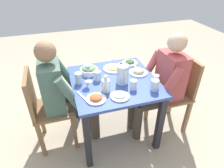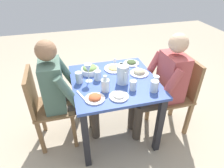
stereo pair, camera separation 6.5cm
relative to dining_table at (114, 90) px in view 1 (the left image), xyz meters
The scene contains 23 objects.
ground_plane 0.60m from the dining_table, ahead, with size 8.00×8.00×0.00m, color tan.
dining_table is the anchor object (origin of this frame).
chair_near 0.73m from the dining_table, 94.53° to the right, with size 0.40×0.40×0.90m.
chair_far 0.73m from the dining_table, 83.14° to the left, with size 0.40×0.40×0.90m.
diner_near 0.52m from the dining_table, 96.32° to the right, with size 0.48×0.53×1.19m.
diner_far 0.52m from the dining_table, 80.44° to the left, with size 0.48×0.53×1.19m.
water_pitcher 0.24m from the dining_table, 45.39° to the left, with size 0.16×0.12×0.19m.
salad_bowl 0.34m from the dining_table, 134.66° to the right, with size 0.19×0.19×0.09m.
plate_fries 0.27m from the dining_table, 163.99° to the left, with size 0.23×0.23×0.04m.
plate_rice_curry 0.39m from the dining_table, 43.16° to the right, with size 0.18×0.18×0.05m.
plate_yoghurt 0.32m from the dining_table, ahead, with size 0.17×0.17×0.04m.
plate_beans 0.33m from the dining_table, 100.11° to the left, with size 0.20×0.20×0.06m.
plate_dolmas 0.44m from the dining_table, 135.40° to the left, with size 0.18×0.18×0.04m.
water_glass_by_pitcher 0.45m from the dining_table, 59.28° to the left, with size 0.06×0.06×0.11m, color silver.
water_glass_near_left 0.30m from the dining_table, 31.02° to the left, with size 0.06×0.06×0.10m, color silver.
water_glass_far_right 0.45m from the dining_table, 47.58° to the left, with size 0.08×0.08×0.11m, color silver.
water_glass_near_right 0.40m from the dining_table, 97.89° to the right, with size 0.07×0.07×0.11m, color silver.
water_glass_far_left 0.25m from the dining_table, 108.94° to the right, with size 0.07×0.07×0.10m, color silver.
wine_glass 0.37m from the dining_table, 99.25° to the right, with size 0.08×0.08×0.20m.
oil_carafe 0.28m from the dining_table, 38.69° to the right, with size 0.08×0.08×0.16m.
salt_shaker 0.41m from the dining_table, 163.22° to the left, with size 0.03×0.03×0.05m.
fork_near 0.38m from the dining_table, 110.13° to the left, with size 0.17×0.03×0.01m, color silver.
knife_near 0.43m from the dining_table, 62.13° to the right, with size 0.18×0.02×0.01m, color silver.
Camera 1 is at (1.60, -0.52, 1.78)m, focal length 31.24 mm.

